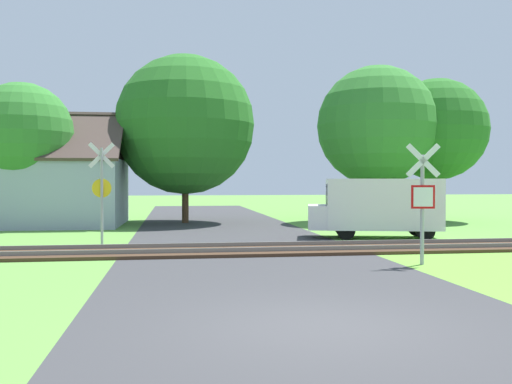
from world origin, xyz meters
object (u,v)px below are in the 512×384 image
tree_far (436,129)px  tree_left (22,133)px  crossing_sign_far (102,186)px  house (54,189)px  stop_sign_near (423,197)px  mail_truck (378,205)px  tree_center (185,125)px  tree_right (377,126)px

tree_far → tree_left: bearing=-175.1°
crossing_sign_far → house: bearing=101.5°
stop_sign_near → mail_truck: stop_sign_near is taller
stop_sign_near → house: house is taller
house → tree_center: (6.37, 0.72, 3.28)m
tree_left → mail_truck: 16.30m
crossing_sign_far → house: house is taller
tree_far → mail_truck: bearing=-127.1°
crossing_sign_far → tree_right: bearing=26.3°
tree_center → mail_truck: bearing=-52.1°
crossing_sign_far → tree_right: tree_right is taller
crossing_sign_far → tree_left: (-4.46, 7.67, 2.38)m
stop_sign_near → crossing_sign_far: bearing=-24.6°
stop_sign_near → tree_far: tree_far is taller
tree_right → tree_center: tree_center is taller
mail_truck → crossing_sign_far: bearing=108.3°
crossing_sign_far → mail_truck: 10.11m
stop_sign_near → mail_truck: bearing=-91.5°
stop_sign_near → tree_left: (-13.15, 13.58, 2.62)m
house → tree_left: size_ratio=1.05×
tree_far → crossing_sign_far: bearing=-150.2°
house → tree_right: (16.38, -0.18, 3.28)m
crossing_sign_far → house: (-3.37, 9.25, -0.19)m
tree_right → tree_left: bearing=-175.4°
house → mail_truck: size_ratio=1.34×
house → tree_right: 16.71m
stop_sign_near → tree_center: tree_center is taller
tree_right → mail_truck: 9.48m
stop_sign_near → tree_left: tree_left is taller
stop_sign_near → tree_right: bearing=-96.4°
crossing_sign_far → mail_truck: crossing_sign_far is taller
mail_truck → house: bearing=71.3°
house → tree_far: size_ratio=0.91×
tree_right → mail_truck: tree_right is taller
crossing_sign_far → tree_center: size_ratio=0.40×
tree_left → crossing_sign_far: bearing=-59.8°
tree_left → tree_center: bearing=17.1°
tree_center → house: bearing=-173.6°
stop_sign_near → tree_far: size_ratio=0.40×
house → tree_far: bearing=1.6°
tree_left → mail_truck: size_ratio=1.28×
tree_left → mail_truck: bearing=-24.9°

